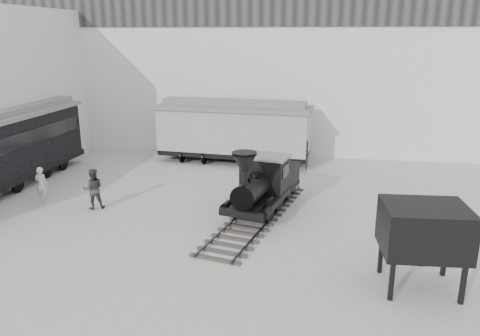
% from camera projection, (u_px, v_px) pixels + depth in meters
% --- Properties ---
extents(ground, '(90.00, 90.00, 0.00)m').
position_uv_depth(ground, '(199.00, 246.00, 17.43)').
color(ground, '#9E9E9B').
extents(north_wall, '(34.00, 2.51, 11.00)m').
position_uv_depth(north_wall, '(253.00, 67.00, 30.10)').
color(north_wall, silver).
rests_on(north_wall, ground).
extents(west_pavilion, '(7.00, 12.11, 9.00)m').
position_uv_depth(west_pavilion, '(0.00, 88.00, 27.82)').
color(west_pavilion, silver).
rests_on(west_pavilion, ground).
extents(locomotive, '(3.89, 9.14, 3.16)m').
position_uv_depth(locomotive, '(262.00, 187.00, 20.39)').
color(locomotive, '#3D3834').
rests_on(locomotive, ground).
extents(boxcar, '(9.53, 3.67, 3.82)m').
position_uv_depth(boxcar, '(234.00, 130.00, 28.30)').
color(boxcar, black).
rests_on(boxcar, ground).
extents(visitor_a, '(0.64, 0.43, 1.72)m').
position_uv_depth(visitor_a, '(42.00, 185.00, 21.71)').
color(visitor_a, beige).
rests_on(visitor_a, ground).
extents(visitor_b, '(1.12, 1.03, 1.86)m').
position_uv_depth(visitor_b, '(93.00, 189.00, 20.92)').
color(visitor_b, '#353438').
rests_on(visitor_b, ground).
extents(coal_hopper, '(2.59, 2.16, 2.70)m').
position_uv_depth(coal_hopper, '(423.00, 235.00, 14.14)').
color(coal_hopper, black).
rests_on(coal_hopper, ground).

